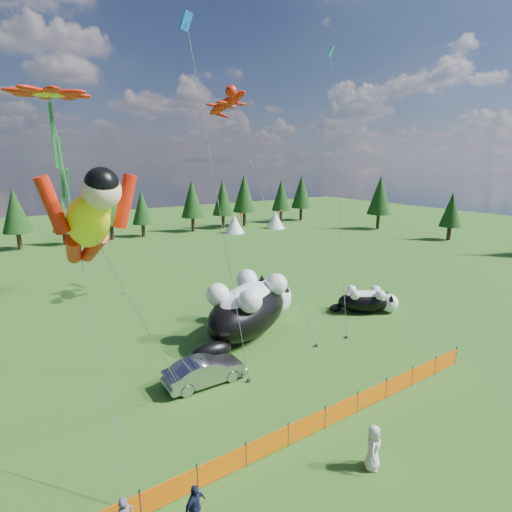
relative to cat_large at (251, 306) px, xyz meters
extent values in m
plane|color=#0E3C0A|center=(-3.83, -7.15, -1.82)|extent=(160.00, 160.00, 0.00)
cylinder|color=#262626|center=(-10.83, -10.15, -1.27)|extent=(0.06, 0.06, 1.10)
cylinder|color=#262626|center=(-8.83, -10.15, -1.27)|extent=(0.06, 0.06, 1.10)
cylinder|color=#262626|center=(-6.83, -10.15, -1.27)|extent=(0.06, 0.06, 1.10)
cylinder|color=#262626|center=(-4.83, -10.15, -1.27)|extent=(0.06, 0.06, 1.10)
cylinder|color=#262626|center=(-2.83, -10.15, -1.27)|extent=(0.06, 0.06, 1.10)
cylinder|color=#262626|center=(-0.83, -10.15, -1.27)|extent=(0.06, 0.06, 1.10)
cylinder|color=#262626|center=(1.17, -10.15, -1.27)|extent=(0.06, 0.06, 1.10)
cylinder|color=#262626|center=(3.17, -10.15, -1.27)|extent=(0.06, 0.06, 1.10)
cylinder|color=#262626|center=(5.17, -10.15, -1.27)|extent=(0.06, 0.06, 1.10)
cylinder|color=#262626|center=(7.17, -10.15, -1.27)|extent=(0.06, 0.06, 1.10)
cube|color=#EC6404|center=(-9.83, -10.15, -1.32)|extent=(2.00, 0.04, 0.90)
cube|color=#EC6404|center=(-7.83, -10.15, -1.32)|extent=(2.00, 0.04, 0.90)
cube|color=#EC6404|center=(-5.83, -10.15, -1.32)|extent=(2.00, 0.04, 0.90)
cube|color=#EC6404|center=(-3.83, -10.15, -1.32)|extent=(2.00, 0.04, 0.90)
cube|color=#EC6404|center=(-1.83, -10.15, -1.32)|extent=(2.00, 0.04, 0.90)
cube|color=#EC6404|center=(0.17, -10.15, -1.32)|extent=(2.00, 0.04, 0.90)
cube|color=#EC6404|center=(2.17, -10.15, -1.32)|extent=(2.00, 0.04, 0.90)
cube|color=#EC6404|center=(4.17, -10.15, -1.32)|extent=(2.00, 0.04, 0.90)
cube|color=#EC6404|center=(6.17, -10.15, -1.32)|extent=(2.00, 0.04, 0.90)
ellipsoid|color=black|center=(-0.40, -0.22, -0.23)|extent=(8.75, 7.03, 3.18)
ellipsoid|color=white|center=(-0.40, -0.22, 0.56)|extent=(6.54, 5.18, 1.94)
sphere|color=white|center=(2.86, 1.54, -0.41)|extent=(2.82, 2.82, 2.82)
sphere|color=#F35E8E|center=(3.91, 2.11, -0.41)|extent=(0.40, 0.40, 0.40)
ellipsoid|color=black|center=(-4.13, -2.23, -1.20)|extent=(2.76, 2.26, 1.23)
cone|color=black|center=(3.26, 0.80, 0.72)|extent=(0.99, 0.99, 0.99)
cone|color=black|center=(2.45, 2.29, 0.72)|extent=(0.99, 0.99, 0.99)
sphere|color=white|center=(0.76, 1.71, 1.27)|extent=(1.48, 1.48, 1.48)
sphere|color=white|center=(1.85, -0.30, 1.27)|extent=(1.48, 1.48, 1.48)
sphere|color=white|center=(-2.50, -0.05, 1.27)|extent=(1.48, 1.48, 1.48)
sphere|color=white|center=(-1.41, -2.07, 1.27)|extent=(1.48, 1.48, 1.48)
ellipsoid|color=black|center=(9.10, -1.75, -1.02)|extent=(4.33, 3.79, 1.59)
ellipsoid|color=white|center=(9.10, -1.75, -0.62)|extent=(3.23, 2.80, 0.97)
sphere|color=white|center=(10.63, -2.81, -1.11)|extent=(1.42, 1.42, 1.42)
sphere|color=#F35E8E|center=(11.12, -3.15, -1.11)|extent=(0.20, 0.20, 0.20)
ellipsoid|color=black|center=(7.35, -0.54, -1.51)|extent=(1.37, 1.21, 0.62)
cone|color=black|center=(10.38, -3.16, -0.54)|extent=(0.50, 0.50, 0.50)
cone|color=black|center=(10.87, -2.46, -0.54)|extent=(0.50, 0.50, 0.50)
sphere|color=white|center=(10.22, -1.83, -0.27)|extent=(0.74, 0.74, 0.74)
sphere|color=white|center=(9.57, -2.78, -0.27)|extent=(0.74, 0.74, 0.74)
sphere|color=white|center=(8.70, -0.78, -0.27)|extent=(0.74, 0.74, 0.74)
sphere|color=white|center=(8.04, -1.72, -0.27)|extent=(0.74, 0.74, 0.74)
imported|color=#A3A3A7|center=(-5.48, -4.08, -1.12)|extent=(4.29, 1.56, 1.41)
imported|color=#151B3B|center=(-9.53, -11.46, -1.03)|extent=(1.03, 0.79, 1.57)
imported|color=silver|center=(-2.93, -12.82, -0.93)|extent=(1.04, 0.96, 1.78)
cylinder|color=#595959|center=(-9.02, -6.14, 2.95)|extent=(0.03, 0.03, 10.82)
cube|color=#262626|center=(-6.89, -4.29, -1.74)|extent=(0.15, 0.15, 0.16)
cylinder|color=#595959|center=(2.32, 1.54, 6.01)|extent=(0.03, 0.03, 19.12)
cube|color=#262626|center=(2.11, -4.16, -1.74)|extent=(0.15, 0.15, 0.16)
cylinder|color=#595959|center=(-11.13, -6.57, 5.10)|extent=(0.03, 0.03, 14.85)
cube|color=#262626|center=(-11.02, -9.63, -1.74)|extent=(0.15, 0.15, 0.16)
cube|color=#177F27|center=(-11.24, -3.52, 9.14)|extent=(0.22, 0.22, 4.79)
cylinder|color=#595959|center=(-4.24, -3.70, 7.02)|extent=(0.03, 0.03, 17.69)
cube|color=#262626|center=(-3.54, -5.23, -1.74)|extent=(0.15, 0.15, 0.16)
cylinder|color=#595959|center=(6.89, -0.62, 7.85)|extent=(0.03, 0.03, 20.96)
cube|color=#262626|center=(4.57, -4.34, -1.74)|extent=(0.15, 0.15, 0.16)
camera|label=1|loc=(-13.59, -20.98, 9.44)|focal=28.00mm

